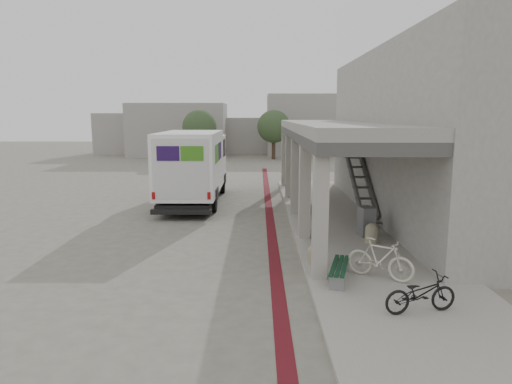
{
  "coord_description": "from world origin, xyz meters",
  "views": [
    {
      "loc": [
        0.51,
        -14.93,
        4.34
      ],
      "look_at": [
        0.43,
        1.18,
        1.6
      ],
      "focal_mm": 32.0,
      "sensor_mm": 36.0,
      "label": 1
    }
  ],
  "objects_px": {
    "utility_cabinet": "(366,221)",
    "bicycle_cream": "(380,259)",
    "bench": "(339,269)",
    "fedex_truck": "(194,165)",
    "bicycle_black": "(421,293)"
  },
  "relations": [
    {
      "from": "bicycle_cream",
      "to": "bicycle_black",
      "type": "bearing_deg",
      "value": -136.98
    },
    {
      "from": "utility_cabinet",
      "to": "bicycle_cream",
      "type": "height_order",
      "value": "bicycle_cream"
    },
    {
      "from": "fedex_truck",
      "to": "bicycle_black",
      "type": "distance_m",
      "value": 14.73
    },
    {
      "from": "utility_cabinet",
      "to": "bicycle_cream",
      "type": "relative_size",
      "value": 0.58
    },
    {
      "from": "bicycle_black",
      "to": "bicycle_cream",
      "type": "height_order",
      "value": "bicycle_cream"
    },
    {
      "from": "bench",
      "to": "bicycle_cream",
      "type": "xyz_separation_m",
      "value": [
        1.07,
        0.11,
        0.24
      ]
    },
    {
      "from": "bench",
      "to": "utility_cabinet",
      "type": "relative_size",
      "value": 1.72
    },
    {
      "from": "utility_cabinet",
      "to": "bicycle_black",
      "type": "distance_m",
      "value": 6.35
    },
    {
      "from": "fedex_truck",
      "to": "bench",
      "type": "bearing_deg",
      "value": -64.6
    },
    {
      "from": "fedex_truck",
      "to": "bicycle_cream",
      "type": "relative_size",
      "value": 4.68
    },
    {
      "from": "utility_cabinet",
      "to": "bicycle_black",
      "type": "height_order",
      "value": "utility_cabinet"
    },
    {
      "from": "utility_cabinet",
      "to": "bicycle_cream",
      "type": "xyz_separation_m",
      "value": [
        -0.63,
        -4.28,
        0.02
      ]
    },
    {
      "from": "utility_cabinet",
      "to": "bicycle_cream",
      "type": "bearing_deg",
      "value": -108.21
    },
    {
      "from": "fedex_truck",
      "to": "bicycle_cream",
      "type": "distance_m",
      "value": 12.77
    },
    {
      "from": "utility_cabinet",
      "to": "bench",
      "type": "bearing_deg",
      "value": -120.97
    }
  ]
}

